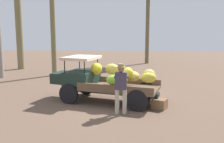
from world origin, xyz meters
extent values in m
plane|color=brown|center=(0.00, 0.00, 0.00)|extent=(60.00, 60.00, 0.00)
cube|color=#1B2F28|center=(-0.10, 0.08, 0.45)|extent=(3.98, 1.43, 0.16)
cylinder|color=black|center=(1.50, 0.49, 0.40)|extent=(0.80, 0.34, 0.79)
cylinder|color=black|center=(1.10, -1.06, 0.40)|extent=(0.80, 0.34, 0.79)
cylinder|color=black|center=(-1.21, 1.19, 0.40)|extent=(0.80, 0.34, 0.79)
cylinder|color=black|center=(-1.61, -0.36, 0.40)|extent=(0.80, 0.34, 0.79)
cube|color=brown|center=(-0.54, 0.19, 0.63)|extent=(3.34, 2.42, 0.10)
cube|color=brown|center=(-0.34, 0.97, 0.79)|extent=(2.92, 0.83, 0.22)
cube|color=brown|center=(-0.74, -0.58, 0.79)|extent=(2.92, 0.83, 0.22)
cube|color=#1B2F28|center=(1.11, -0.24, 0.95)|extent=(1.45, 1.75, 0.55)
cube|color=#1B2F28|center=(1.98, -0.46, 0.90)|extent=(0.94, 1.21, 0.44)
cylinder|color=black|center=(1.70, 0.28, 1.50)|extent=(0.04, 0.04, 0.55)
cylinder|color=black|center=(1.37, -0.97, 1.50)|extent=(0.04, 0.04, 0.55)
cylinder|color=black|center=(0.84, 0.50, 1.50)|extent=(0.04, 0.04, 0.55)
cylinder|color=black|center=(0.52, -0.75, 1.50)|extent=(0.04, 0.04, 0.55)
cube|color=beige|center=(1.11, -0.24, 1.78)|extent=(1.56, 1.78, 0.12)
ellipsoid|color=gold|center=(-0.84, 0.16, 1.20)|extent=(0.63, 0.71, 0.60)
ellipsoid|color=#BAB250|center=(-0.96, -0.07, 1.05)|extent=(0.60, 0.65, 0.56)
ellipsoid|color=yellow|center=(-1.63, 0.57, 1.13)|extent=(0.64, 0.58, 0.53)
ellipsoid|color=gold|center=(-0.20, 0.18, 1.38)|extent=(0.55, 0.57, 0.56)
ellipsoid|color=gold|center=(-0.64, 0.44, 1.01)|extent=(0.63, 0.63, 0.50)
ellipsoid|color=gold|center=(0.46, -0.09, 1.35)|extent=(0.48, 0.51, 0.52)
ellipsoid|color=#C2BC51|center=(-1.68, 0.33, 1.21)|extent=(0.68, 0.70, 0.51)
ellipsoid|color=#81BF2D|center=(-0.35, 0.79, 1.04)|extent=(0.77, 0.67, 0.50)
ellipsoid|color=gold|center=(-1.05, 0.10, 1.08)|extent=(0.77, 0.77, 0.47)
cylinder|color=#B7B19C|center=(-0.51, 1.55, 0.44)|extent=(0.15, 0.15, 0.88)
cylinder|color=#B7B19C|center=(-0.77, 1.55, 0.44)|extent=(0.15, 0.15, 0.88)
cube|color=#3E384B|center=(-0.64, 1.55, 1.18)|extent=(0.40, 0.24, 0.60)
cylinder|color=#3E384B|center=(-0.54, 1.45, 1.27)|extent=(0.33, 0.37, 0.10)
cylinder|color=#3E384B|center=(-0.74, 1.45, 1.27)|extent=(0.33, 0.38, 0.10)
sphere|color=#A56E53|center=(-0.64, 1.55, 1.59)|extent=(0.22, 0.22, 0.22)
cylinder|color=#92824D|center=(-0.64, 1.55, 1.65)|extent=(0.34, 0.34, 0.02)
cylinder|color=#92824D|center=(-0.64, 1.55, 1.71)|extent=(0.20, 0.20, 0.10)
cube|color=#86603F|center=(-2.05, 0.82, 0.19)|extent=(0.65, 0.63, 0.37)
cylinder|color=olive|center=(4.25, -6.00, 4.66)|extent=(0.32, 0.32, 9.32)
cylinder|color=brown|center=(-2.23, -13.39, 3.38)|extent=(0.35, 0.35, 6.76)
camera|label=1|loc=(-1.10, 9.75, 2.78)|focal=39.14mm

